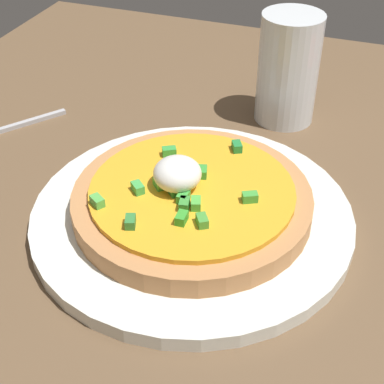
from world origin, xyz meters
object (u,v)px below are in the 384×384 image
pizza (191,198)px  fork (8,128)px  plate (192,216)px  cup_far (287,75)px

pizza → fork: 26.05cm
plate → cup_far: bearing=80.4°
fork → cup_far: bearing=151.2°
cup_far → fork: size_ratio=1.23×
pizza → fork: size_ratio=2.12×
cup_far → fork: cup_far is taller
plate → pizza: bearing=-159.6°
fork → plate: bearing=108.6°
plate → pizza: (-0.06, -0.02, 1.99)cm
pizza → cup_far: size_ratio=1.72×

